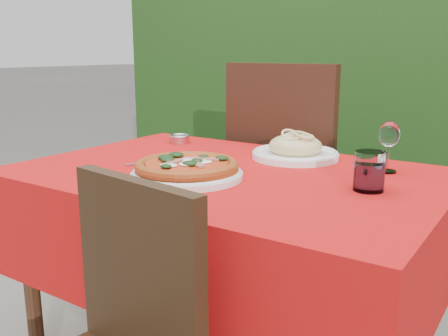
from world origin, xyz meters
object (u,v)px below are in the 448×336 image
Objects in this scene: pizza_plate at (187,169)px; pasta_plate at (295,150)px; wine_glass at (389,137)px; chair_far at (291,171)px; water_glass at (369,173)px; fork at (142,162)px; steel_ramekin at (180,139)px.

pizza_plate is 0.44m from pasta_plate.
pizza_plate is at bearing -139.18° from wine_glass.
chair_far reaches higher than water_glass.
wine_glass is (-0.02, 0.23, 0.06)m from water_glass.
water_glass is at bearing 15.98° from fork.
steel_ramekin is at bearing 49.96° from chair_far.
wine_glass is (0.51, -0.40, 0.25)m from chair_far.
fork is 0.38m from steel_ramekin.
pizza_plate is 0.60m from wine_glass.
pizza_plate is at bearing -7.69° from fork.
wine_glass reaches higher than water_glass.
chair_far reaches higher than wine_glass.
pizza_plate is at bearing -49.01° from steel_ramekin.
chair_far is 10.19× the size of water_glass.
chair_far is 0.69m from wine_glass.
pasta_plate is 2.80× the size of water_glass.
steel_ramekin is at bearing 130.99° from pizza_plate.
chair_far is at bearing 84.59° from fork.
water_glass is at bearing 130.78° from chair_far.
chair_far is 0.84m from water_glass.
wine_glass is (0.31, -0.03, 0.08)m from pasta_plate.
water_glass is 0.72m from fork.
water_glass is (0.47, 0.16, 0.02)m from pizza_plate.
pizza_plate is 0.25m from fork.
pasta_plate is at bearing 118.43° from chair_far.
chair_far is 0.46m from pasta_plate.
chair_far reaches higher than pasta_plate.
wine_glass is at bearing -4.62° from pasta_plate.
wine_glass reaches higher than pasta_plate.
fork is at bearing 163.38° from pizza_plate.
pasta_plate reaches higher than steel_ramekin.
fork is (-0.71, -0.09, -0.04)m from water_glass.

